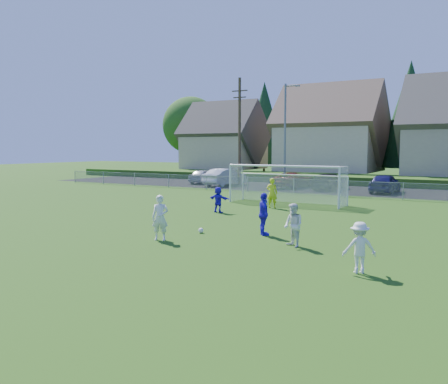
{
  "coord_description": "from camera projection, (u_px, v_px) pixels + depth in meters",
  "views": [
    {
      "loc": [
        11.79,
        -12.03,
        3.6
      ],
      "look_at": [
        0.0,
        8.0,
        1.4
      ],
      "focal_mm": 38.0,
      "sensor_mm": 36.0,
      "label": 1
    }
  ],
  "objects": [
    {
      "name": "ground",
      "position": [
        109.0,
        250.0,
        16.61
      ],
      "size": [
        160.0,
        160.0,
        0.0
      ],
      "primitive_type": "plane",
      "color": "#193D0C",
      "rests_on": "ground"
    },
    {
      "name": "asphalt_lot",
      "position": [
        340.0,
        190.0,
        40.21
      ],
      "size": [
        60.0,
        60.0,
        0.0
      ],
      "primitive_type": "plane",
      "color": "black",
      "rests_on": "ground"
    },
    {
      "name": "grass_embankment",
      "position": [
        363.0,
        180.0,
        46.61
      ],
      "size": [
        70.0,
        6.0,
        0.8
      ],
      "primitive_type": "cube",
      "color": "#1E420F",
      "rests_on": "ground"
    },
    {
      "name": "soccer_ball",
      "position": [
        201.0,
        230.0,
        19.92
      ],
      "size": [
        0.22,
        0.22,
        0.22
      ],
      "primitive_type": "sphere",
      "color": "white",
      "rests_on": "ground"
    },
    {
      "name": "player_white_a",
      "position": [
        160.0,
        218.0,
        18.33
      ],
      "size": [
        0.76,
        0.65,
        1.76
      ],
      "primitive_type": "imported",
      "rotation": [
        0.0,
        0.0,
        0.44
      ],
      "color": "white",
      "rests_on": "ground"
    },
    {
      "name": "player_white_b",
      "position": [
        293.0,
        225.0,
        17.09
      ],
      "size": [
        0.98,
        0.93,
        1.59
      ],
      "primitive_type": "imported",
      "rotation": [
        0.0,
        0.0,
        -0.61
      ],
      "color": "white",
      "rests_on": "ground"
    },
    {
      "name": "player_white_c",
      "position": [
        359.0,
        248.0,
        13.53
      ],
      "size": [
        1.11,
        0.94,
        1.48
      ],
      "primitive_type": "imported",
      "rotation": [
        0.0,
        0.0,
        3.64
      ],
      "color": "white",
      "rests_on": "ground"
    },
    {
      "name": "player_blue_a",
      "position": [
        264.0,
        214.0,
        19.36
      ],
      "size": [
        0.98,
        1.06,
        1.75
      ],
      "primitive_type": "imported",
      "rotation": [
        0.0,
        0.0,
        2.26
      ],
      "color": "#2C16D4",
      "rests_on": "ground"
    },
    {
      "name": "player_blue_b",
      "position": [
        218.0,
        200.0,
        26.2
      ],
      "size": [
        1.36,
        0.55,
        1.42
      ],
      "primitive_type": "imported",
      "rotation": [
        0.0,
        0.0,
        3.04
      ],
      "color": "#2C16D4",
      "rests_on": "ground"
    },
    {
      "name": "goalkeeper",
      "position": [
        272.0,
        193.0,
        28.08
      ],
      "size": [
        0.71,
        0.53,
        1.78
      ],
      "primitive_type": "imported",
      "rotation": [
        0.0,
        0.0,
        3.31
      ],
      "color": "#CBDE1A",
      "rests_on": "ground"
    },
    {
      "name": "car_a",
      "position": [
        203.0,
        176.0,
        47.41
      ],
      "size": [
        2.14,
        4.31,
        1.41
      ],
      "primitive_type": "imported",
      "rotation": [
        0.0,
        0.0,
        3.26
      ],
      "color": "#AEB1B6",
      "rests_on": "ground"
    },
    {
      "name": "car_b",
      "position": [
        225.0,
        177.0,
        44.41
      ],
      "size": [
        2.24,
        5.04,
        1.61
      ],
      "primitive_type": "imported",
      "rotation": [
        0.0,
        0.0,
        3.03
      ],
      "color": "silver",
      "rests_on": "ground"
    },
    {
      "name": "car_c",
      "position": [
        293.0,
        180.0,
        42.12
      ],
      "size": [
        2.72,
        5.16,
        1.38
      ],
      "primitive_type": "imported",
      "rotation": [
        0.0,
        0.0,
        3.05
      ],
      "color": "#4F0909",
      "rests_on": "ground"
    },
    {
      "name": "car_d",
      "position": [
        330.0,
        182.0,
        40.13
      ],
      "size": [
        2.12,
        4.83,
        1.38
      ],
      "primitive_type": "imported",
      "rotation": [
        0.0,
        0.0,
        3.1
      ],
      "color": "black",
      "rests_on": "ground"
    },
    {
      "name": "car_e",
      "position": [
        385.0,
        183.0,
        37.4
      ],
      "size": [
        1.86,
        4.49,
        1.52
      ],
      "primitive_type": "imported",
      "rotation": [
        0.0,
        0.0,
        3.13
      ],
      "color": "#161549",
      "rests_on": "ground"
    },
    {
      "name": "soccer_goal",
      "position": [
        288.0,
        178.0,
        30.23
      ],
      "size": [
        7.42,
        1.9,
        2.5
      ],
      "color": "white",
      "rests_on": "ground"
    },
    {
      "name": "chainlink_fence",
      "position": [
        319.0,
        187.0,
        35.43
      ],
      "size": [
        52.06,
        0.06,
        1.2
      ],
      "color": "gray",
      "rests_on": "ground"
    },
    {
      "name": "streetlight",
      "position": [
        286.0,
        133.0,
        40.71
      ],
      "size": [
        1.38,
        0.18,
        9.0
      ],
      "color": "slate",
      "rests_on": "ground"
    },
    {
      "name": "utility_pole",
      "position": [
        240.0,
        131.0,
        44.09
      ],
      "size": [
        1.6,
        0.26,
        10.0
      ],
      "color": "#473321",
      "rests_on": "ground"
    },
    {
      "name": "houses_row",
      "position": [
        401.0,
        113.0,
        51.36
      ],
      "size": [
        53.9,
        11.45,
        13.27
      ],
      "color": "tan",
      "rests_on": "ground"
    },
    {
      "name": "tree_row",
      "position": [
        402.0,
        120.0,
        57.25
      ],
      "size": [
        65.98,
        12.36,
        13.8
      ],
      "color": "#382616",
      "rests_on": "ground"
    }
  ]
}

